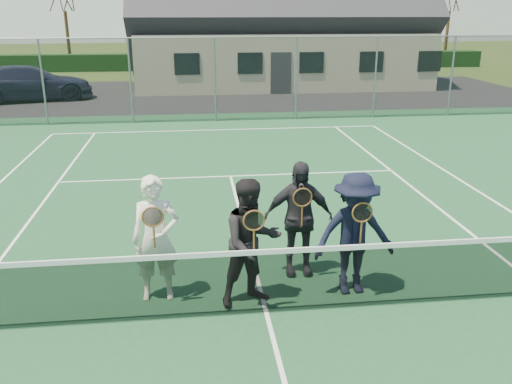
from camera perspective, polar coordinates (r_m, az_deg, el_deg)
ground at (r=26.68m, az=-4.96°, el=10.10°), size 220.00×220.00×0.00m
court_surface at (r=7.53m, az=1.09°, el=-12.67°), size 30.00×30.00×0.02m
tarmac_carpark at (r=26.84m, az=-13.65°, el=9.71°), size 40.00×12.00×0.01m
hedge_row at (r=38.53m, az=-5.69°, el=13.51°), size 40.00×1.20×1.10m
car_c at (r=26.94m, az=-22.71°, el=10.53°), size 5.78×3.47×1.57m
court_markings at (r=7.52m, az=1.09°, el=-12.58°), size 11.03×23.83×0.01m
tennis_net at (r=7.27m, az=1.12°, el=-9.11°), size 11.68×0.08×1.10m
perimeter_fence at (r=20.03m, az=-4.35°, el=11.70°), size 30.07×0.07×3.02m
clubhouse at (r=30.76m, az=2.40°, el=18.73°), size 15.60×8.20×7.70m
player_a at (r=7.62m, az=-10.50°, el=-4.87°), size 0.66×0.50×1.80m
player_b at (r=7.38m, az=-0.46°, el=-5.35°), size 1.05×0.93×1.80m
player_c at (r=8.24m, az=4.47°, el=-2.78°), size 1.08×0.54×1.80m
player_d at (r=7.78m, az=10.34°, el=-4.39°), size 1.19×0.72×1.80m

